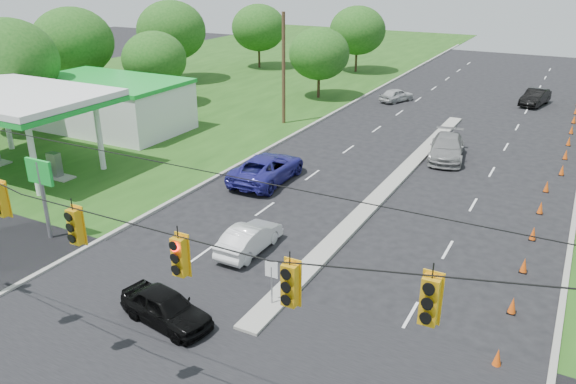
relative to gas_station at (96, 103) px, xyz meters
The scene contains 32 objects.
grass_left 6.87m from the gas_station, behind, with size 40.00×160.00×0.06m, color #1E4714.
curb_left 16.89m from the gas_station, 35.78° to the left, with size 0.25×110.00×0.16m, color gray.
median 23.79m from the gas_station, ahead, with size 1.00×34.00×0.18m, color gray.
median_sign 27.62m from the gas_station, 31.07° to the right, with size 0.55×0.06×2.05m.
signal_span 31.83m from the gas_station, 42.00° to the right, with size 25.60×0.32×9.00m.
utility_pole_far_left 14.93m from the gas_station, 41.21° to the left, with size 0.28×0.28×9.00m, color #422D1C.
gas_station is the anchor object (origin of this frame).
cone_1 34.94m from the gas_station, 23.21° to the right, with size 0.32×0.32×0.70m, color #E45210.
cone_2 33.71m from the gas_station, 17.73° to the right, with size 0.32×0.32×0.70m, color #E45210.
cone_3 32.82m from the gas_station, 11.88° to the right, with size 0.32×0.32×0.70m, color #E45210.
cone_4 32.28m from the gas_station, ahead, with size 0.32×0.32×0.70m, color #E45210.
cone_5 32.12m from the gas_station, ahead, with size 0.32×0.32×0.70m, color #E45210.
cone_6 32.34m from the gas_station, ahead, with size 0.32×0.32×0.70m, color #E45210.
cone_7 33.51m from the gas_station, 12.53° to the left, with size 0.32×0.32×0.70m, color #E45210.
cone_8 34.44m from the gas_station, 18.24° to the left, with size 0.32×0.32×0.70m, color #E45210.
cone_9 35.69m from the gas_station, 23.59° to the left, with size 0.32×0.32×0.70m, color #E45210.
cone_10 37.23m from the gas_station, 28.54° to the left, with size 0.32×0.32×0.70m, color #E45210.
cone_11 39.02m from the gas_station, 33.07° to the left, with size 0.32×0.32×0.70m, color #E45210.
cone_12 41.03m from the gas_station, 37.18° to the left, with size 0.32×0.32×0.70m, color #E45210.
tree_1 7.38m from the gas_station, 160.57° to the right, with size 7.56×7.56×8.82m.
tree_2 10.19m from the gas_station, 103.60° to the left, with size 5.88×5.88×6.86m.
tree_3 21.66m from the gas_station, 112.93° to the left, with size 7.56×7.56×8.82m.
tree_4 32.14m from the gas_station, 97.82° to the left, with size 6.72×6.72×7.84m.
tree_5 22.05m from the gas_station, 63.99° to the left, with size 5.88×5.88×6.86m.
tree_6 35.67m from the gas_station, 77.60° to the left, with size 6.72×6.72×7.84m.
tree_14 13.29m from the gas_station, 143.18° to the left, with size 7.56×7.56×8.82m.
black_sedan 26.85m from the gas_station, 39.46° to the right, with size 1.58×3.94×1.34m, color black.
white_sedan 23.16m from the gas_station, 27.69° to the right, with size 1.41×4.03×1.33m, color white.
blue_pickup 16.87m from the gas_station, ahead, with size 2.81×6.08×1.69m, color navy.
silver_car_far 26.38m from the gas_station, 15.55° to the left, with size 2.23×5.48×1.59m, color gray.
silver_car_oncoming 27.78m from the gas_station, 52.18° to the left, with size 1.52×3.78×1.29m, color #BABABB.
dark_car_receding 39.40m from the gas_station, 42.56° to the left, with size 1.62×4.65×1.53m, color black.
Camera 1 is at (9.39, -10.23, 12.62)m, focal length 35.00 mm.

